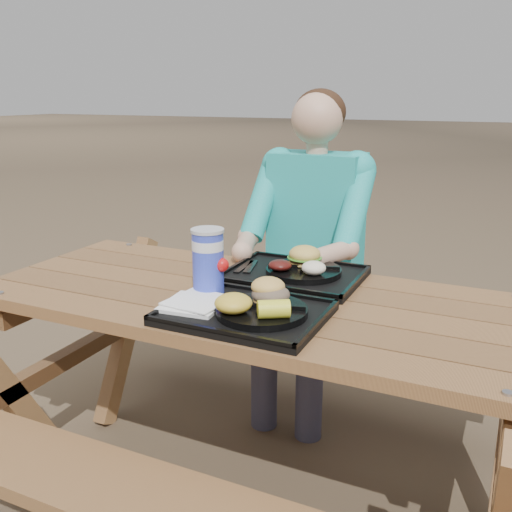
% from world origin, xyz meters
% --- Properties ---
extents(ground, '(60.00, 60.00, 0.00)m').
position_xyz_m(ground, '(0.00, 0.00, 0.00)').
color(ground, '#999999').
rests_on(ground, ground).
extents(picnic_table, '(1.80, 1.49, 0.75)m').
position_xyz_m(picnic_table, '(0.00, 0.00, 0.38)').
color(picnic_table, '#999999').
rests_on(picnic_table, ground).
extents(tray_near, '(0.45, 0.35, 0.02)m').
position_xyz_m(tray_near, '(0.05, -0.18, 0.76)').
color(tray_near, black).
rests_on(tray_near, picnic_table).
extents(tray_far, '(0.45, 0.35, 0.02)m').
position_xyz_m(tray_far, '(0.05, 0.21, 0.76)').
color(tray_far, black).
rests_on(tray_far, picnic_table).
extents(plate_near, '(0.26, 0.26, 0.02)m').
position_xyz_m(plate_near, '(0.11, -0.19, 0.78)').
color(plate_near, black).
rests_on(plate_near, tray_near).
extents(plate_far, '(0.26, 0.26, 0.02)m').
position_xyz_m(plate_far, '(0.08, 0.22, 0.78)').
color(plate_far, black).
rests_on(plate_far, tray_far).
extents(napkin_stack, '(0.18, 0.18, 0.02)m').
position_xyz_m(napkin_stack, '(-0.10, -0.21, 0.78)').
color(napkin_stack, white).
rests_on(napkin_stack, tray_near).
extents(soda_cup, '(0.10, 0.10, 0.19)m').
position_xyz_m(soda_cup, '(-0.12, -0.09, 0.87)').
color(soda_cup, '#192CC1').
rests_on(soda_cup, tray_near).
extents(condiment_bbq, '(0.05, 0.05, 0.03)m').
position_xyz_m(condiment_bbq, '(0.05, -0.06, 0.78)').
color(condiment_bbq, black).
rests_on(condiment_bbq, tray_near).
extents(condiment_mustard, '(0.06, 0.06, 0.03)m').
position_xyz_m(condiment_mustard, '(0.11, -0.07, 0.79)').
color(condiment_mustard, gold).
rests_on(condiment_mustard, tray_near).
extents(sandwich, '(0.10, 0.10, 0.11)m').
position_xyz_m(sandwich, '(0.11, -0.13, 0.84)').
color(sandwich, '#E4AD50').
rests_on(sandwich, plate_near).
extents(mac_cheese, '(0.10, 0.10, 0.05)m').
position_xyz_m(mac_cheese, '(0.05, -0.25, 0.82)').
color(mac_cheese, yellow).
rests_on(mac_cheese, plate_near).
extents(corn_cob, '(0.12, 0.12, 0.05)m').
position_xyz_m(corn_cob, '(0.16, -0.24, 0.82)').
color(corn_cob, '#F8F834').
rests_on(corn_cob, plate_near).
extents(cutlery_far, '(0.06, 0.15, 0.01)m').
position_xyz_m(cutlery_far, '(-0.12, 0.21, 0.77)').
color(cutlery_far, black).
rests_on(cutlery_far, tray_far).
extents(burger, '(0.11, 0.11, 0.10)m').
position_xyz_m(burger, '(0.07, 0.26, 0.84)').
color(burger, '#E2B74F').
rests_on(burger, plate_far).
extents(baked_beans, '(0.08, 0.08, 0.04)m').
position_xyz_m(baked_beans, '(0.02, 0.16, 0.81)').
color(baked_beans, '#49120E').
rests_on(baked_beans, plate_far).
extents(potato_salad, '(0.08, 0.08, 0.05)m').
position_xyz_m(potato_salad, '(0.13, 0.17, 0.81)').
color(potato_salad, white).
rests_on(potato_salad, plate_far).
extents(diner, '(0.48, 0.84, 1.28)m').
position_xyz_m(diner, '(-0.06, 0.72, 0.64)').
color(diner, '#1ABBAD').
rests_on(diner, ground).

